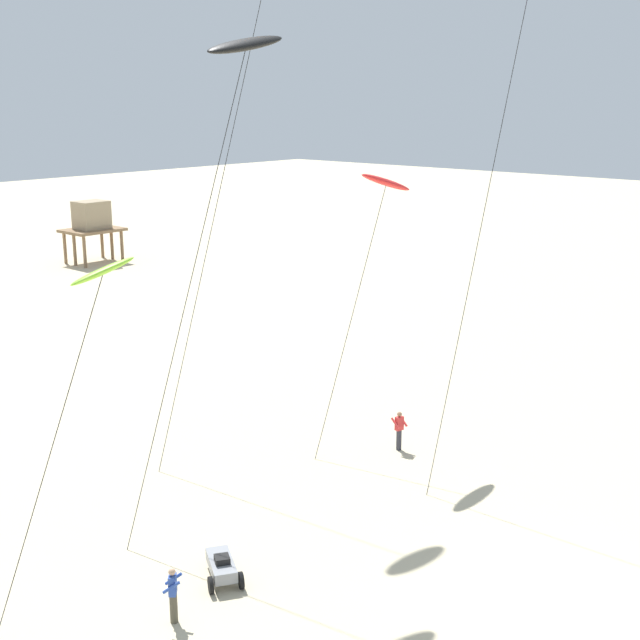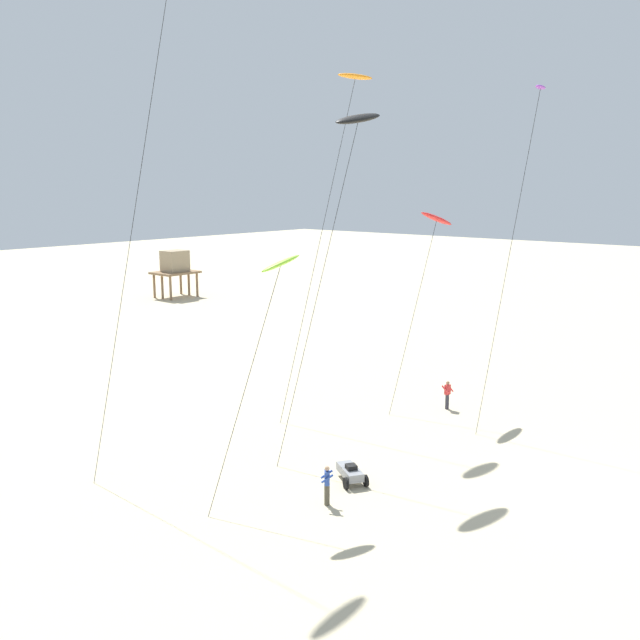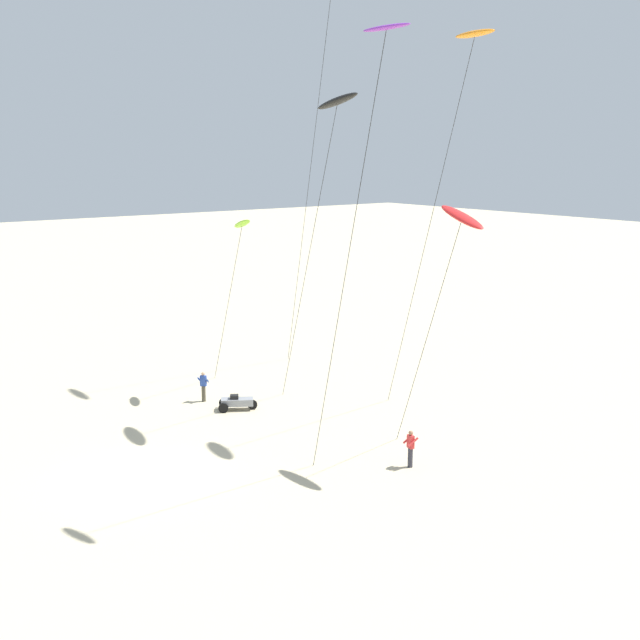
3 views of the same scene
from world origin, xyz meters
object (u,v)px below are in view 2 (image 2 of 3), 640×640
object	(u,v)px
kite_flyer_nearest	(327,484)
beach_buggy	(350,472)
kite_orange	(355,80)
kite_purple	(538,99)
stilt_house	(175,265)
kite_red	(436,220)
kite_lime	(280,267)
kite_black	(358,120)
kite_flyer_middle	(447,394)

from	to	relation	value
kite_flyer_nearest	beach_buggy	size ratio (longest dim) A/B	0.82
kite_orange	kite_purple	distance (m)	9.92
stilt_house	beach_buggy	bearing A→B (deg)	-120.46
kite_orange	stilt_house	world-z (taller)	kite_orange
kite_orange	kite_red	world-z (taller)	kite_orange
kite_lime	kite_purple	bearing A→B (deg)	-13.45
kite_red	stilt_house	xyz separation A→B (m)	(14.98, 43.28, -7.05)
kite_black	kite_lime	bearing A→B (deg)	-169.72
kite_black	stilt_house	xyz separation A→B (m)	(22.98, 43.56, -12.01)
beach_buggy	kite_flyer_middle	bearing A→B (deg)	8.83
kite_orange	kite_flyer_middle	size ratio (longest dim) A/B	11.29
kite_orange	kite_flyer_middle	world-z (taller)	kite_orange
kite_flyer_nearest	kite_flyer_middle	xyz separation A→B (m)	(13.92, 2.43, 0.00)
kite_red	stilt_house	world-z (taller)	kite_red
kite_red	kite_flyer_nearest	bearing A→B (deg)	-164.61
beach_buggy	kite_red	bearing A→B (deg)	15.47
kite_black	kite_flyer_middle	world-z (taller)	kite_black
kite_red	stilt_house	size ratio (longest dim) A/B	2.10
kite_lime	kite_flyer_middle	xyz separation A→B (m)	(13.81, -0.16, -8.59)
kite_lime	kite_red	xyz separation A→B (m)	(14.78, 1.51, 1.31)
kite_purple	beach_buggy	distance (m)	21.58
stilt_house	kite_black	bearing A→B (deg)	-117.81
kite_black	kite_red	bearing A→B (deg)	1.99
kite_flyer_nearest	beach_buggy	world-z (taller)	kite_flyer_nearest
kite_black	beach_buggy	world-z (taller)	kite_black
kite_lime	kite_flyer_middle	distance (m)	16.27
kite_purple	beach_buggy	size ratio (longest dim) A/B	8.77
kite_lime	kite_purple	xyz separation A→B (m)	(15.76, -3.77, 7.70)
kite_flyer_nearest	kite_lime	bearing A→B (deg)	87.70
kite_orange	kite_red	distance (m)	9.08
kite_flyer_middle	beach_buggy	xyz separation A→B (m)	(-11.54, -1.79, -0.46)
kite_orange	stilt_house	bearing A→B (deg)	65.48
kite_purple	beach_buggy	bearing A→B (deg)	172.32
kite_black	kite_orange	xyz separation A→B (m)	(4.91, 3.95, 2.74)
kite_orange	kite_flyer_nearest	world-z (taller)	kite_orange
stilt_house	beach_buggy	xyz separation A→B (m)	(-27.49, -46.74, -3.32)
kite_flyer_middle	stilt_house	bearing A→B (deg)	70.46
kite_orange	stilt_house	distance (m)	45.97
kite_black	kite_purple	distance (m)	10.37
kite_flyer_nearest	stilt_house	bearing A→B (deg)	57.77
kite_purple	kite_flyer_middle	distance (m)	16.80
kite_orange	beach_buggy	world-z (taller)	kite_orange
kite_lime	kite_orange	xyz separation A→B (m)	(11.70, 5.18, 9.02)
kite_lime	kite_red	bearing A→B (deg)	5.83
kite_lime	stilt_house	size ratio (longest dim) A/B	1.85
kite_black	kite_flyer_nearest	bearing A→B (deg)	-151.01
kite_orange	kite_purple	size ratio (longest dim) A/B	1.05
beach_buggy	kite_orange	bearing A→B (deg)	37.13
kite_lime	kite_flyer_nearest	bearing A→B (deg)	-92.30
kite_purple	kite_flyer_middle	size ratio (longest dim) A/B	10.73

